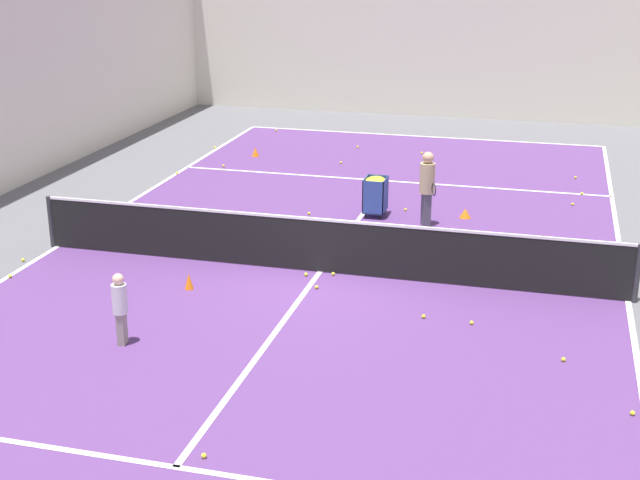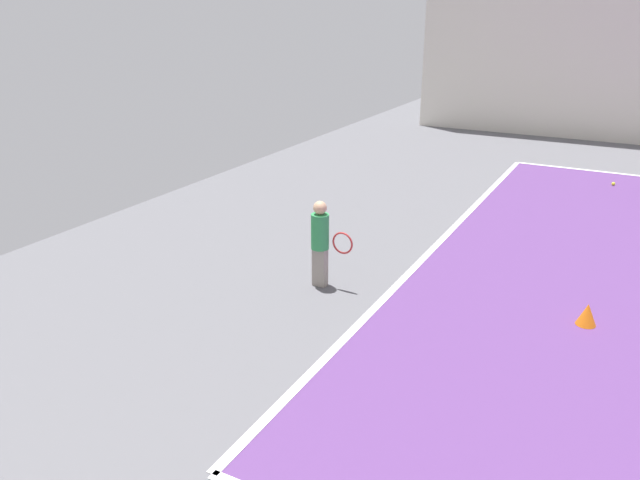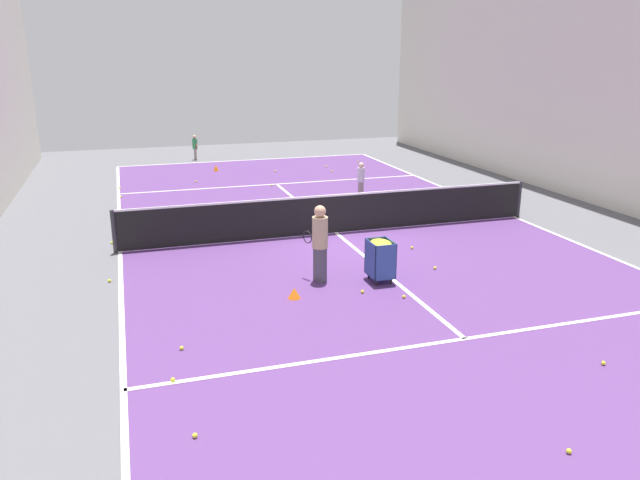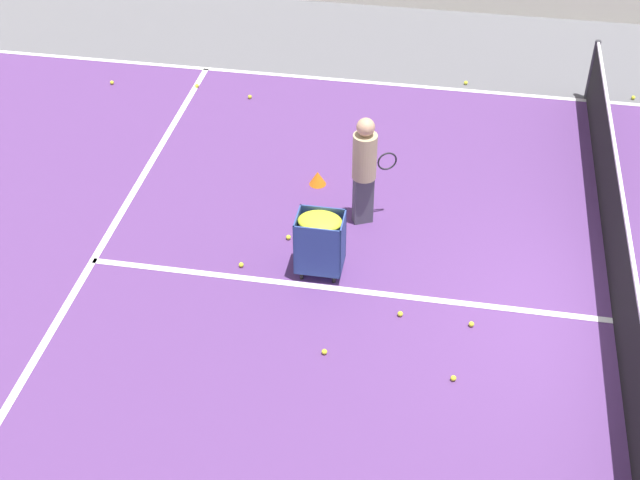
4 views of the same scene
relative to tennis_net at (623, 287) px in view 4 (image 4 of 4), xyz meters
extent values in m
plane|color=#5B5B60|center=(0.00, 0.00, -0.56)|extent=(35.69, 35.69, 0.00)
cube|color=#563370|center=(0.00, 0.00, -0.56)|extent=(11.30, 24.93, 0.00)
cube|color=white|center=(5.65, 0.00, -0.56)|extent=(0.10, 24.93, 0.00)
cube|color=white|center=(0.00, 6.86, -0.56)|extent=(11.30, 0.10, 0.00)
cube|color=white|center=(0.00, 0.00, -0.56)|extent=(0.10, 13.71, 0.00)
cylinder|color=#2D2D33|center=(5.75, 0.00, -0.02)|extent=(0.10, 0.10, 1.08)
cube|color=black|center=(0.00, 0.00, -0.03)|extent=(11.40, 0.03, 1.01)
cube|color=white|center=(0.00, 0.00, 0.50)|extent=(11.40, 0.04, 0.05)
cube|color=#4C4C56|center=(1.53, 3.38, -0.18)|extent=(0.26, 0.31, 0.76)
cylinder|color=tan|center=(1.53, 3.38, 0.53)|extent=(0.45, 0.45, 0.67)
sphere|color=tan|center=(1.53, 3.38, 0.99)|extent=(0.25, 0.25, 0.25)
torus|color=black|center=(1.72, 3.09, 0.36)|extent=(0.14, 0.27, 0.28)
cube|color=#2D478C|center=(0.30, 3.79, -0.42)|extent=(0.49, 0.62, 0.02)
cube|color=#2D478C|center=(0.30, 3.49, -0.04)|extent=(0.49, 0.02, 0.77)
cube|color=#2D478C|center=(0.30, 4.08, -0.04)|extent=(0.49, 0.02, 0.77)
cube|color=#2D478C|center=(0.07, 3.79, -0.04)|extent=(0.02, 0.62, 0.77)
cube|color=#2D478C|center=(0.54, 3.79, -0.04)|extent=(0.02, 0.62, 0.77)
ellipsoid|color=yellow|center=(0.30, 3.79, 0.28)|extent=(0.45, 0.58, 0.16)
cylinder|color=black|center=(0.13, 3.57, -0.49)|extent=(0.05, 0.05, 0.14)
cylinder|color=black|center=(0.47, 3.57, -0.49)|extent=(0.05, 0.05, 0.14)
cylinder|color=black|center=(0.13, 4.00, -0.49)|extent=(0.05, 0.05, 0.14)
cylinder|color=black|center=(0.47, 4.00, -0.49)|extent=(0.05, 0.05, 0.14)
cone|color=orange|center=(2.33, 4.18, -0.45)|extent=(0.26, 0.26, 0.22)
sphere|color=yellow|center=(0.92, 4.34, -0.52)|extent=(0.07, 0.07, 0.07)
sphere|color=yellow|center=(-1.35, 1.92, -0.52)|extent=(0.07, 0.07, 0.07)
sphere|color=yellow|center=(4.71, 5.80, -0.52)|extent=(0.07, 0.07, 0.07)
sphere|color=yellow|center=(5.88, 2.11, -0.52)|extent=(0.07, 0.07, 0.07)
sphere|color=yellow|center=(4.94, 6.83, -0.52)|extent=(0.07, 0.07, 0.07)
sphere|color=yellow|center=(4.79, 8.36, -0.52)|extent=(0.07, 0.07, 0.07)
sphere|color=yellow|center=(-0.20, -0.29, -0.52)|extent=(0.07, 0.07, 0.07)
sphere|color=yellow|center=(0.29, -0.12, -0.52)|extent=(0.07, 0.07, 0.07)
sphere|color=yellow|center=(-0.40, 1.75, -0.52)|extent=(0.07, 0.07, 0.07)
sphere|color=yellow|center=(0.22, 4.85, -0.52)|extent=(0.07, 0.07, 0.07)
sphere|color=yellow|center=(-0.37, 2.64, -0.52)|extent=(0.07, 0.07, 0.07)
sphere|color=yellow|center=(5.84, -0.80, -0.52)|extent=(0.07, 0.07, 0.07)
sphere|color=yellow|center=(-1.19, 3.47, -0.52)|extent=(0.07, 0.07, 0.07)
camera|label=1|loc=(4.11, -15.44, 5.62)|focal=50.00mm
camera|label=2|loc=(8.63, -9.94, 2.81)|focal=35.00mm
camera|label=3|loc=(5.34, 15.44, 4.20)|focal=35.00mm
camera|label=4|loc=(-8.63, 2.22, 7.12)|focal=50.00mm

